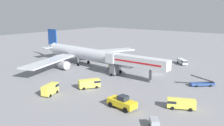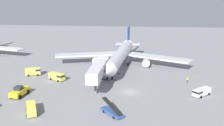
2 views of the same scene
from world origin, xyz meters
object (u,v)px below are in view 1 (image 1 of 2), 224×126
object	(u,v)px
service_van_rear_right	(180,103)
safety_cone_alpha	(148,58)
service_van_rear_left	(182,61)
airplane_at_gate	(84,54)
service_van_mid_center	(90,83)
pushback_tug	(122,102)
ground_crew_worker_midground	(109,67)
service_van_far_left	(50,89)
belt_loader_truck	(202,83)
baggage_cart_outer_right	(154,123)
jet_bridge	(133,62)
ground_crew_worker_foreground	(154,59)

from	to	relation	value
service_van_rear_right	safety_cone_alpha	distance (m)	48.72
service_van_rear_left	airplane_at_gate	bearing A→B (deg)	129.53
service_van_rear_left	service_van_mid_center	world-z (taller)	service_van_mid_center
pushback_tug	service_van_rear_right	xyz separation A→B (m)	(6.84, -9.09, -0.12)
ground_crew_worker_midground	safety_cone_alpha	size ratio (longest dim) A/B	3.25
service_van_rear_right	ground_crew_worker_midground	distance (m)	34.36
service_van_far_left	service_van_mid_center	world-z (taller)	service_van_far_left
service_van_far_left	service_van_rear_right	distance (m)	28.54
airplane_at_gate	safety_cone_alpha	world-z (taller)	airplane_at_gate
belt_loader_truck	service_van_rear_right	bearing A→B (deg)	-176.38
service_van_rear_right	baggage_cart_outer_right	distance (m)	9.92
safety_cone_alpha	jet_bridge	bearing A→B (deg)	-159.53
ground_crew_worker_foreground	safety_cone_alpha	size ratio (longest dim) A/B	3.04
baggage_cart_outer_right	service_van_rear_left	bearing A→B (deg)	16.34
service_van_mid_center	baggage_cart_outer_right	world-z (taller)	service_van_mid_center
ground_crew_worker_foreground	ground_crew_worker_midground	distance (m)	21.03
belt_loader_truck	ground_crew_worker_midground	world-z (taller)	belt_loader_truck
service_van_mid_center	baggage_cart_outer_right	size ratio (longest dim) A/B	2.10
pushback_tug	ground_crew_worker_midground	world-z (taller)	pushback_tug
service_van_far_left	baggage_cart_outer_right	world-z (taller)	service_van_far_left
service_van_far_left	service_van_rear_left	bearing A→B (deg)	-14.08
belt_loader_truck	safety_cone_alpha	world-z (taller)	belt_loader_truck
airplane_at_gate	belt_loader_truck	bearing A→B (deg)	-88.06
pushback_tug	service_van_mid_center	distance (m)	14.48
service_van_rear_left	ground_crew_worker_foreground	bearing A→B (deg)	99.67
service_van_far_left	pushback_tug	bearing A→B (deg)	-78.44
airplane_at_gate	service_van_mid_center	xyz separation A→B (m)	(-17.28, -18.77, -2.81)
service_van_far_left	ground_crew_worker_foreground	world-z (taller)	service_van_far_left
service_van_rear_left	safety_cone_alpha	size ratio (longest dim) A/B	9.66
pushback_tug	service_van_far_left	bearing A→B (deg)	101.56
airplane_at_gate	jet_bridge	bearing A→B (deg)	-100.33
ground_crew_worker_foreground	service_van_mid_center	bearing A→B (deg)	-176.77
airplane_at_gate	ground_crew_worker_foreground	distance (m)	26.55
belt_loader_truck	baggage_cart_outer_right	distance (m)	27.00
safety_cone_alpha	ground_crew_worker_foreground	bearing A→B (deg)	-126.65
service_van_rear_right	safety_cone_alpha	bearing A→B (deg)	36.32
airplane_at_gate	ground_crew_worker_midground	bearing A→B (deg)	-88.87
baggage_cart_outer_right	ground_crew_worker_midground	world-z (taller)	ground_crew_worker_midground
service_van_mid_center	service_van_rear_right	bearing A→B (deg)	-86.05
service_van_rear_right	baggage_cart_outer_right	size ratio (longest dim) A/B	2.19
airplane_at_gate	service_van_far_left	bearing A→B (deg)	-150.52
belt_loader_truck	service_van_rear_right	xyz separation A→B (m)	(-17.08, -1.08, 0.37)
airplane_at_gate	service_van_far_left	world-z (taller)	airplane_at_gate
service_van_rear_right	safety_cone_alpha	xyz separation A→B (m)	(39.25, 28.85, -0.85)
airplane_at_gate	pushback_tug	distance (m)	39.46
airplane_at_gate	service_van_mid_center	size ratio (longest dim) A/B	9.10
service_van_far_left	service_van_mid_center	distance (m)	9.72
ground_crew_worker_foreground	ground_crew_worker_midground	world-z (taller)	ground_crew_worker_midground
service_van_rear_left	service_van_rear_right	distance (m)	40.57
service_van_rear_left	belt_loader_truck	bearing A→B (deg)	-147.31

